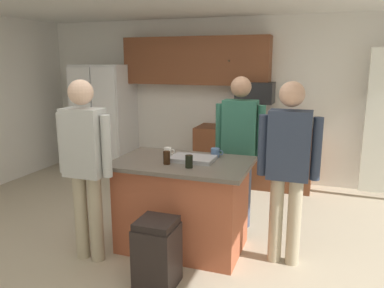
# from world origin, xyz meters

# --- Properties ---
(floor) EXTENTS (7.04, 7.04, 0.00)m
(floor) POSITION_xyz_m (0.00, 0.00, 0.00)
(floor) COLOR #B7A88E
(floor) RESTS_ON ground
(back_wall) EXTENTS (6.40, 0.10, 2.60)m
(back_wall) POSITION_xyz_m (0.00, 2.80, 1.30)
(back_wall) COLOR white
(back_wall) RESTS_ON ground
(cabinet_run_upper) EXTENTS (2.40, 0.38, 0.75)m
(cabinet_run_upper) POSITION_xyz_m (-0.40, 2.60, 1.93)
(cabinet_run_upper) COLOR brown
(cabinet_run_lower) EXTENTS (1.80, 0.63, 0.90)m
(cabinet_run_lower) POSITION_xyz_m (0.60, 2.48, 0.45)
(cabinet_run_lower) COLOR brown
(cabinet_run_lower) RESTS_ON ground
(refrigerator) EXTENTS (0.93, 0.76, 1.86)m
(refrigerator) POSITION_xyz_m (-2.00, 2.38, 0.93)
(refrigerator) COLOR white
(refrigerator) RESTS_ON ground
(microwave_over_range) EXTENTS (0.56, 0.40, 0.32)m
(microwave_over_range) POSITION_xyz_m (0.60, 2.50, 1.45)
(microwave_over_range) COLOR black
(kitchen_island) EXTENTS (1.37, 0.89, 0.94)m
(kitchen_island) POSITION_xyz_m (0.29, 0.16, 0.47)
(kitchen_island) COLOR #AD5638
(kitchen_island) RESTS_ON ground
(person_guest_left) EXTENTS (0.57, 0.23, 1.76)m
(person_guest_left) POSITION_xyz_m (-0.48, -0.36, 1.02)
(person_guest_left) COLOR tan
(person_guest_left) RESTS_ON ground
(person_host_foreground) EXTENTS (0.57, 0.23, 1.75)m
(person_host_foreground) POSITION_xyz_m (1.33, 0.20, 1.02)
(person_host_foreground) COLOR tan
(person_host_foreground) RESTS_ON ground
(person_elder_center) EXTENTS (0.57, 0.23, 1.76)m
(person_elder_center) POSITION_xyz_m (0.72, 0.89, 1.02)
(person_elder_center) COLOR #4C5166
(person_elder_center) RESTS_ON ground
(mug_blue_stoneware) EXTENTS (0.12, 0.08, 0.09)m
(mug_blue_stoneware) POSITION_xyz_m (0.08, 0.31, 0.98)
(mug_blue_stoneware) COLOR white
(mug_blue_stoneware) RESTS_ON kitchen_island
(glass_short_whisky) EXTENTS (0.07, 0.07, 0.13)m
(glass_short_whisky) POSITION_xyz_m (0.19, 0.01, 1.00)
(glass_short_whisky) COLOR black
(glass_short_whisky) RESTS_ON kitchen_island
(tumbler_amber) EXTENTS (0.07, 0.07, 0.12)m
(tumbler_amber) POSITION_xyz_m (0.44, -0.04, 1.00)
(tumbler_amber) COLOR black
(tumbler_amber) RESTS_ON kitchen_island
(mug_ceramic_white) EXTENTS (0.13, 0.09, 0.09)m
(mug_ceramic_white) POSITION_xyz_m (0.57, 0.43, 0.98)
(mug_ceramic_white) COLOR #4C6B99
(mug_ceramic_white) RESTS_ON kitchen_island
(serving_tray) EXTENTS (0.44, 0.30, 0.04)m
(serving_tray) POSITION_xyz_m (0.39, 0.21, 0.96)
(serving_tray) COLOR #B7B7BC
(serving_tray) RESTS_ON kitchen_island
(trash_bin) EXTENTS (0.34, 0.34, 0.61)m
(trash_bin) POSITION_xyz_m (0.34, -0.57, 0.30)
(trash_bin) COLOR black
(trash_bin) RESTS_ON ground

